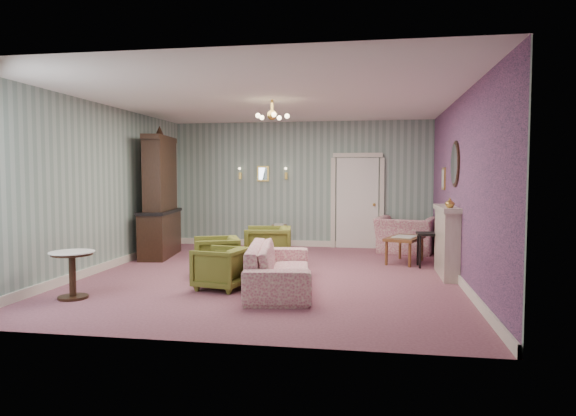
% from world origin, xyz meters
% --- Properties ---
extents(floor, '(7.00, 7.00, 0.00)m').
position_xyz_m(floor, '(0.00, 0.00, 0.00)').
color(floor, '#98586C').
rests_on(floor, ground).
extents(ceiling, '(7.00, 7.00, 0.00)m').
position_xyz_m(ceiling, '(0.00, 0.00, 2.90)').
color(ceiling, white).
rests_on(ceiling, ground).
extents(wall_back, '(6.00, 0.00, 6.00)m').
position_xyz_m(wall_back, '(0.00, 3.50, 1.45)').
color(wall_back, gray).
rests_on(wall_back, ground).
extents(wall_front, '(6.00, 0.00, 6.00)m').
position_xyz_m(wall_front, '(0.00, -3.50, 1.45)').
color(wall_front, gray).
rests_on(wall_front, ground).
extents(wall_left, '(0.00, 7.00, 7.00)m').
position_xyz_m(wall_left, '(-3.00, 0.00, 1.45)').
color(wall_left, gray).
rests_on(wall_left, ground).
extents(wall_right, '(0.00, 7.00, 7.00)m').
position_xyz_m(wall_right, '(3.00, 0.00, 1.45)').
color(wall_right, gray).
rests_on(wall_right, ground).
extents(wall_right_floral, '(0.00, 7.00, 7.00)m').
position_xyz_m(wall_right_floral, '(2.98, 0.00, 1.45)').
color(wall_right_floral, '#C2619A').
rests_on(wall_right_floral, ground).
extents(door, '(1.12, 0.12, 2.16)m').
position_xyz_m(door, '(1.30, 3.46, 1.08)').
color(door, white).
rests_on(door, floor).
extents(olive_chair_a, '(0.74, 0.77, 0.68)m').
position_xyz_m(olive_chair_a, '(-0.55, -1.16, 0.34)').
color(olive_chair_a, olive).
rests_on(olive_chair_a, floor).
extents(olive_chair_b, '(0.88, 0.90, 0.73)m').
position_xyz_m(olive_chair_b, '(-0.87, -0.32, 0.37)').
color(olive_chair_b, olive).
rests_on(olive_chair_b, floor).
extents(olive_chair_c, '(0.86, 0.90, 0.82)m').
position_xyz_m(olive_chair_c, '(-0.22, 0.68, 0.41)').
color(olive_chair_c, olive).
rests_on(olive_chair_c, floor).
extents(sofa_chintz, '(0.98, 2.32, 0.88)m').
position_xyz_m(sofa_chintz, '(0.31, -1.02, 0.44)').
color(sofa_chintz, '#AC4569').
rests_on(sofa_chintz, floor).
extents(wingback_chair, '(1.33, 1.03, 1.03)m').
position_xyz_m(wingback_chair, '(2.35, 2.85, 0.52)').
color(wingback_chair, '#AC4569').
rests_on(wingback_chair, floor).
extents(dresser, '(0.75, 1.62, 2.60)m').
position_xyz_m(dresser, '(-2.65, 1.56, 1.30)').
color(dresser, black).
rests_on(dresser, floor).
extents(fireplace, '(0.30, 1.40, 1.16)m').
position_xyz_m(fireplace, '(2.86, 0.40, 0.58)').
color(fireplace, beige).
rests_on(fireplace, floor).
extents(mantel_vase, '(0.15, 0.15, 0.15)m').
position_xyz_m(mantel_vase, '(2.84, 0.00, 1.23)').
color(mantel_vase, gold).
rests_on(mantel_vase, fireplace).
extents(oval_mirror, '(0.04, 0.76, 0.84)m').
position_xyz_m(oval_mirror, '(2.96, 0.40, 1.85)').
color(oval_mirror, white).
rests_on(oval_mirror, wall_right).
extents(framed_print, '(0.04, 0.34, 0.42)m').
position_xyz_m(framed_print, '(2.97, 1.75, 1.60)').
color(framed_print, gold).
rests_on(framed_print, wall_right).
extents(coffee_table, '(0.85, 1.11, 0.50)m').
position_xyz_m(coffee_table, '(2.26, 1.58, 0.25)').
color(coffee_table, brown).
rests_on(coffee_table, floor).
extents(side_table_black, '(0.43, 0.43, 0.63)m').
position_xyz_m(side_table_black, '(2.65, 1.14, 0.32)').
color(side_table_black, black).
rests_on(side_table_black, floor).
extents(pedestal_table, '(0.59, 0.59, 0.65)m').
position_xyz_m(pedestal_table, '(-2.35, -2.04, 0.32)').
color(pedestal_table, black).
rests_on(pedestal_table, floor).
extents(nesting_table, '(0.40, 0.48, 0.57)m').
position_xyz_m(nesting_table, '(-0.46, 3.15, 0.28)').
color(nesting_table, brown).
rests_on(nesting_table, floor).
extents(gilt_mirror_back, '(0.28, 0.06, 0.36)m').
position_xyz_m(gilt_mirror_back, '(-0.90, 3.46, 1.70)').
color(gilt_mirror_back, gold).
rests_on(gilt_mirror_back, wall_back).
extents(sconce_left, '(0.16, 0.12, 0.30)m').
position_xyz_m(sconce_left, '(-1.45, 3.44, 1.70)').
color(sconce_left, gold).
rests_on(sconce_left, wall_back).
extents(sconce_right, '(0.16, 0.12, 0.30)m').
position_xyz_m(sconce_right, '(-0.35, 3.44, 1.70)').
color(sconce_right, gold).
rests_on(sconce_right, wall_back).
extents(chandelier, '(0.56, 0.56, 0.36)m').
position_xyz_m(chandelier, '(0.00, 0.00, 2.63)').
color(chandelier, gold).
rests_on(chandelier, ceiling).
extents(burgundy_cushion, '(0.41, 0.28, 0.39)m').
position_xyz_m(burgundy_cushion, '(2.30, 2.70, 0.48)').
color(burgundy_cushion, maroon).
rests_on(burgundy_cushion, wingback_chair).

